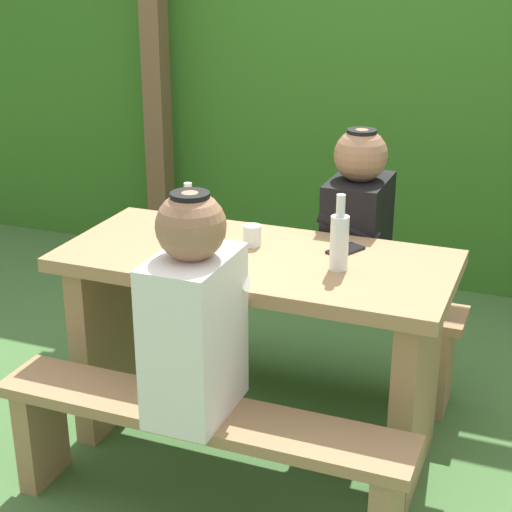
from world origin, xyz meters
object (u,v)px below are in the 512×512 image
Objects in this scene: person_black_coat at (357,225)px; cell_phone at (345,250)px; picnic_table at (256,318)px; bench_far at (299,317)px; drinking_glass at (252,235)px; bottle_right at (189,217)px; bottle_left at (339,240)px; person_white_shirt at (194,314)px; bench_near at (199,441)px.

person_black_coat is 0.35m from cell_phone.
bench_far is (0.00, 0.50, -0.22)m from picnic_table.
person_black_coat is 0.51m from drinking_glass.
bottle_right is (-0.52, -0.45, 0.11)m from person_black_coat.
bottle_left reaches higher than bottle_right.
drinking_glass reaches higher than bench_far.
bottle_left reaches higher than picnic_table.
person_white_shirt is 2.72× the size of bottle_left.
person_white_shirt reaches higher than bottle_right.
picnic_table is 0.55m from bench_far.
bench_far is 10.00× the size of cell_phone.
bench_far is at bearing 120.48° from bottle_left.
person_white_shirt is (-0.01, 0.00, 0.45)m from bench_near.
bench_near is 1.00m from bench_far.
drinking_glass is at bearing -96.40° from bench_far.
bench_near is 1.00× the size of bench_far.
person_black_coat is (0.24, 0.50, 0.24)m from picnic_table.
picnic_table is at bearing -126.76° from cell_phone.
bottle_left is at bearing -56.20° from cell_phone.
person_white_shirt is at bearing -90.34° from bench_far.
person_black_coat is at bearing 76.53° from bench_near.
picnic_table is at bearing 89.33° from person_white_shirt.
bottle_right is at bearing 117.50° from bench_near.
picnic_table is at bearing -9.28° from bottle_right.
cell_phone is (0.29, 0.65, 0.02)m from person_white_shirt.
person_black_coat reaches higher than drinking_glass.
bench_near is at bearing -62.50° from bottle_right.
bottle_right reaches higher than picnic_table.
drinking_glass reaches higher than cell_phone.
person_black_coat is (0.24, -0.00, 0.45)m from bench_far.
drinking_glass reaches higher than picnic_table.
person_white_shirt is 0.58m from drinking_glass.
bottle_left is 0.60m from bottle_right.
cell_phone is (0.57, 0.10, -0.09)m from bottle_right.
person_black_coat is 9.31× the size of drinking_glass.
bottle_left is at bearing -17.09° from drinking_glass.
drinking_glass is (-0.29, -0.42, 0.06)m from person_black_coat.
bench_far is 1.10m from person_white_shirt.
person_white_shirt is at bearing -62.84° from bottle_right.
picnic_table is 1.00× the size of bench_far.
bench_near is at bearing -29.49° from person_white_shirt.
bench_near is 0.45m from person_white_shirt.
bottle_right is at bearing -139.30° from person_black_coat.
person_black_coat is at bearing 123.83° from cell_phone.
drinking_glass is (-0.04, 0.58, 0.06)m from person_white_shirt.
bottle_left reaches higher than bench_far.
person_white_shirt is 0.62m from bottle_right.
cell_phone is (0.29, -0.35, 0.47)m from bench_far.
person_white_shirt is 0.71m from cell_phone.
picnic_table is 0.41m from cell_phone.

